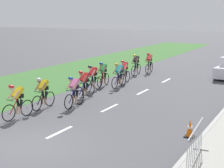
% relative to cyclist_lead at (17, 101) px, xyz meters
% --- Properties ---
extents(ground_plane, '(160.00, 160.00, 0.00)m').
position_rel_cyclist_lead_xyz_m(ground_plane, '(2.63, -2.36, -0.79)').
color(ground_plane, '#4C4C51').
extents(grass_verge, '(7.00, 60.00, 0.01)m').
position_rel_cyclist_lead_xyz_m(grass_verge, '(-4.79, 11.64, -0.78)').
color(grass_verge, '#3D7033').
rests_on(grass_verge, ground).
extents(lane_markings_centre, '(0.14, 17.60, 0.01)m').
position_rel_cyclist_lead_xyz_m(lane_markings_centre, '(2.63, 3.39, -0.78)').
color(lane_markings_centre, white).
rests_on(lane_markings_centre, ground).
extents(cyclist_lead, '(0.45, 1.72, 1.56)m').
position_rel_cyclist_lead_xyz_m(cyclist_lead, '(0.00, 0.00, 0.00)').
color(cyclist_lead, black).
rests_on(cyclist_lead, ground).
extents(cyclist_second, '(0.42, 1.72, 1.56)m').
position_rel_cyclist_lead_xyz_m(cyclist_second, '(-0.08, 1.82, 0.00)').
color(cyclist_second, black).
rests_on(cyclist_second, ground).
extents(cyclist_third, '(0.42, 1.72, 1.56)m').
position_rel_cyclist_lead_xyz_m(cyclist_third, '(1.04, 2.75, 0.00)').
color(cyclist_third, black).
rests_on(cyclist_third, ground).
extents(cyclist_fourth, '(0.45, 1.72, 1.56)m').
position_rel_cyclist_lead_xyz_m(cyclist_fourth, '(0.56, 4.42, 0.00)').
color(cyclist_fourth, black).
rests_on(cyclist_fourth, ground).
extents(cyclist_fifth, '(0.44, 1.72, 1.56)m').
position_rel_cyclist_lead_xyz_m(cyclist_fifth, '(-0.04, 6.28, 0.00)').
color(cyclist_fifth, black).
rests_on(cyclist_fifth, ground).
extents(cyclist_sixth, '(0.44, 1.72, 1.56)m').
position_rel_cyclist_lead_xyz_m(cyclist_sixth, '(-0.18, 7.74, 0.00)').
color(cyclist_sixth, black).
rests_on(cyclist_sixth, ground).
extents(cyclist_seventh, '(0.42, 1.72, 1.56)m').
position_rel_cyclist_lead_xyz_m(cyclist_seventh, '(0.58, 9.18, 0.00)').
color(cyclist_seventh, black).
rests_on(cyclist_seventh, ground).
extents(cyclist_eighth, '(0.43, 1.72, 1.56)m').
position_rel_cyclist_lead_xyz_m(cyclist_eighth, '(0.83, 7.88, 0.00)').
color(cyclist_eighth, black).
rests_on(cyclist_eighth, ground).
extents(cyclist_ninth, '(0.42, 1.72, 1.56)m').
position_rel_cyclist_lead_xyz_m(cyclist_ninth, '(-0.13, 12.56, 0.00)').
color(cyclist_ninth, black).
rests_on(cyclist_ninth, ground).
extents(cyclist_tenth, '(0.43, 1.72, 1.56)m').
position_rel_cyclist_lead_xyz_m(cyclist_tenth, '(0.40, 13.80, 0.00)').
color(cyclist_tenth, black).
rests_on(cyclist_tenth, ground).
extents(crowd_barrier_front, '(0.67, 2.32, 1.07)m').
position_rel_cyclist_lead_xyz_m(crowd_barrier_front, '(7.97, -1.24, -0.14)').
color(crowd_barrier_front, '#B7BABF').
rests_on(crowd_barrier_front, sidewalk_slab).
extents(traffic_cone_near, '(0.36, 0.36, 0.64)m').
position_rel_cyclist_lead_xyz_m(traffic_cone_near, '(7.14, 1.18, -0.48)').
color(traffic_cone_near, black).
rests_on(traffic_cone_near, ground).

